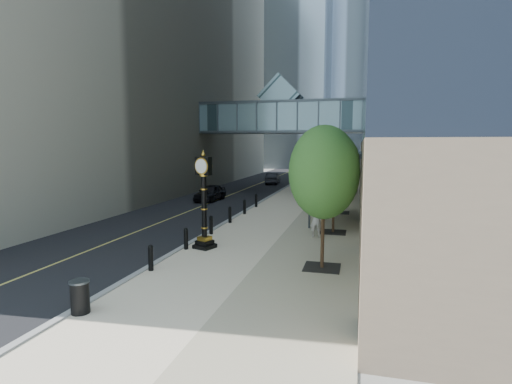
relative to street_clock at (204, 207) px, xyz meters
The scene contains 14 objects.
ground 5.38m from the street_clock, 67.05° to the right, with size 320.00×320.00×0.00m, color gray.
road 35.80m from the street_clock, 98.12° to the left, with size 8.00×180.00×0.02m, color black.
sidewalk 35.56m from the street_clock, 85.23° to the left, with size 8.00×180.00×0.06m, color beige.
curb 35.46m from the street_clock, 91.70° to the left, with size 0.25×180.00×0.07m, color gray.
distant_tower_c 119.43m from the street_clock, 92.01° to the left, with size 22.00×22.00×65.00m, color #A1BACB.
skywalk 24.11m from the street_clock, 92.56° to the left, with size 17.00×4.20×5.80m.
entrance_canopy 11.07m from the street_clock, 59.95° to the left, with size 3.00×8.00×4.38m.
bollard_row 4.69m from the street_clock, 99.67° to the left, with size 0.20×16.20×0.90m.
street_trees 11.89m from the street_clock, 61.88° to the left, with size 2.69×28.58×5.53m.
street_clock is the anchor object (origin of this frame).
trash_bin 7.77m from the street_clock, 95.62° to the right, with size 0.52×0.52×0.90m, color black.
pedestrian 6.02m from the street_clock, 36.65° to the left, with size 0.64×0.42×1.77m, color #B8B2A8.
car_near 15.99m from the street_clock, 110.15° to the left, with size 1.64×4.07×1.39m, color black.
car_far 30.71m from the street_clock, 96.27° to the left, with size 1.41×4.05×1.33m, color black.
Camera 1 is at (4.92, -12.29, 4.88)m, focal length 28.00 mm.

